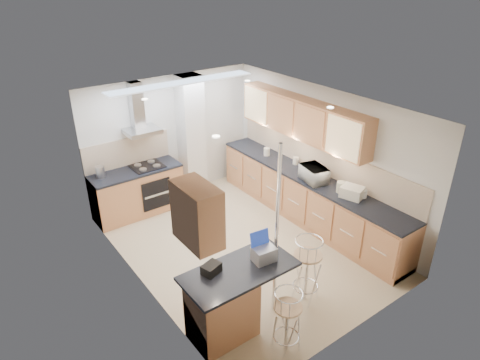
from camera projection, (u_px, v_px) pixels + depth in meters
ground at (242, 246)px, 7.40m from camera, size 4.80×4.80×0.00m
room_shell at (245, 153)px, 7.15m from camera, size 3.64×4.84×2.51m
right_counter at (307, 198)px, 7.99m from camera, size 0.63×4.40×0.92m
back_counter at (138, 191)px, 8.20m from camera, size 1.70×0.63×0.92m
peninsula at (239, 298)px, 5.55m from camera, size 1.47×0.72×0.94m
microwave at (314, 174)px, 7.51m from camera, size 0.44×0.57×0.28m
laptop at (264, 254)px, 5.47m from camera, size 0.31×0.24×0.20m
bag at (211, 269)px, 5.26m from camera, size 0.27×0.23×0.13m
bar_stool_near at (287, 321)px, 5.22m from camera, size 0.46×0.46×0.90m
bar_stool_end at (307, 270)px, 6.00m from camera, size 0.59×0.59×1.02m
jar_a at (267, 152)px, 8.57m from camera, size 0.14×0.14×0.16m
jar_b at (296, 161)px, 8.21m from camera, size 0.11×0.11×0.14m
jar_c at (341, 187)px, 7.17m from camera, size 0.18×0.18×0.19m
jar_d at (364, 194)px, 7.01m from camera, size 0.11×0.11×0.14m
bread_bin at (352, 192)px, 7.02m from camera, size 0.38×0.42×0.19m
kettle at (100, 172)px, 7.68m from camera, size 0.16×0.16×0.21m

